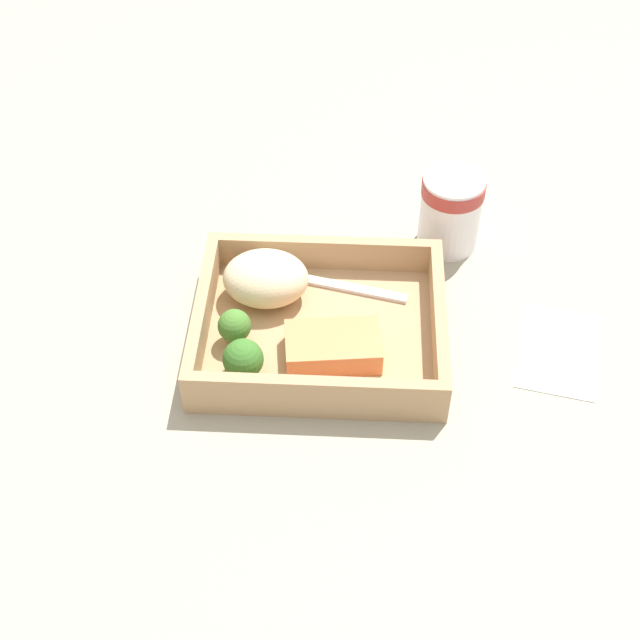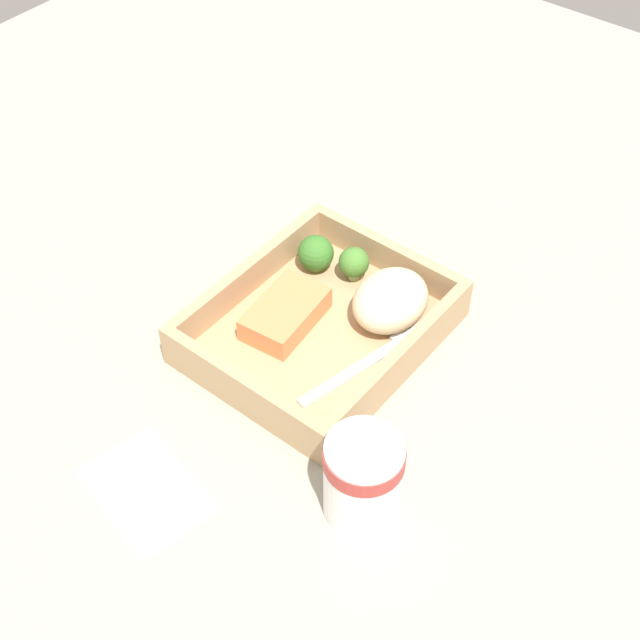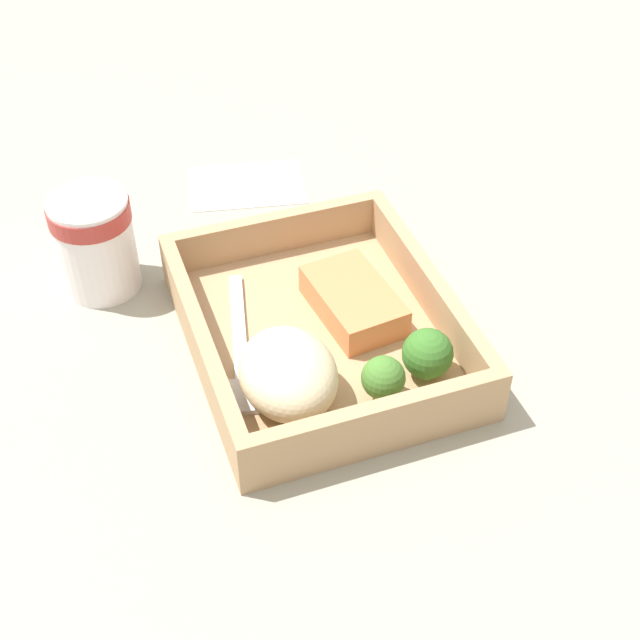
% 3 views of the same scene
% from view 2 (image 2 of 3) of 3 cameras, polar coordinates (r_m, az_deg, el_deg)
% --- Properties ---
extents(ground_plane, '(1.60, 1.60, 0.02)m').
position_cam_2_polar(ground_plane, '(0.94, 0.00, -1.56)').
color(ground_plane, '#9A9886').
extents(takeout_tray, '(0.25, 0.21, 0.01)m').
position_cam_2_polar(takeout_tray, '(0.92, 0.00, -0.90)').
color(takeout_tray, tan).
rests_on(takeout_tray, ground_plane).
extents(tray_rim, '(0.25, 0.21, 0.04)m').
position_cam_2_polar(tray_rim, '(0.91, 0.00, 0.16)').
color(tray_rim, tan).
rests_on(tray_rim, takeout_tray).
extents(salmon_fillet, '(0.10, 0.07, 0.03)m').
position_cam_2_polar(salmon_fillet, '(0.92, -2.23, 0.39)').
color(salmon_fillet, '#EC804D').
rests_on(salmon_fillet, takeout_tray).
extents(mashed_potatoes, '(0.09, 0.07, 0.05)m').
position_cam_2_polar(mashed_potatoes, '(0.92, 4.53, 1.27)').
color(mashed_potatoes, beige).
rests_on(mashed_potatoes, takeout_tray).
extents(broccoli_floret_1, '(0.04, 0.04, 0.04)m').
position_cam_2_polar(broccoli_floret_1, '(0.97, -0.27, 4.28)').
color(broccoli_floret_1, '#86AA60').
rests_on(broccoli_floret_1, takeout_tray).
extents(broccoli_floret_2, '(0.03, 0.03, 0.04)m').
position_cam_2_polar(broccoli_floret_2, '(0.96, 2.18, 3.68)').
color(broccoli_floret_2, '#8AA366').
rests_on(broccoli_floret_2, takeout_tray).
extents(fork, '(0.16, 0.05, 0.00)m').
position_cam_2_polar(fork, '(0.89, 3.31, -2.58)').
color(fork, silver).
rests_on(fork, takeout_tray).
extents(paper_cup, '(0.07, 0.07, 0.09)m').
position_cam_2_polar(paper_cup, '(0.76, 2.77, -9.92)').
color(paper_cup, white).
rests_on(paper_cup, ground_plane).
extents(receipt_slip, '(0.10, 0.13, 0.00)m').
position_cam_2_polar(receipt_slip, '(0.83, -11.06, -10.57)').
color(receipt_slip, white).
rests_on(receipt_slip, ground_plane).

